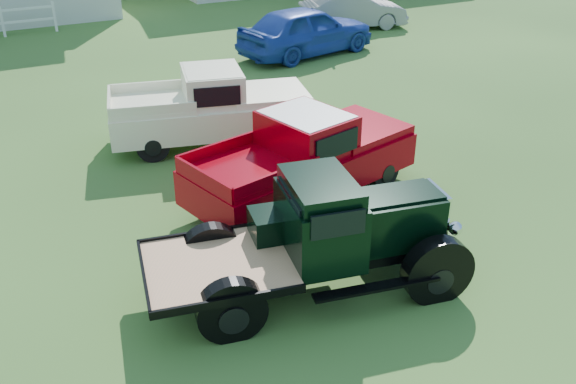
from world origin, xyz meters
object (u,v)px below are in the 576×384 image
vintage_flatbed (313,237)px  misc_car_blue (306,30)px  red_pickup (303,157)px  misc_car_grey (353,10)px  white_pickup (210,107)px

vintage_flatbed → misc_car_blue: size_ratio=1.00×
red_pickup → misc_car_grey: red_pickup is taller
red_pickup → white_pickup: 3.73m
white_pickup → misc_car_blue: 8.47m
red_pickup → misc_car_grey: bearing=39.5°
misc_car_grey → red_pickup: bearing=158.5°
white_pickup → misc_car_grey: 12.96m
white_pickup → vintage_flatbed: bearing=-82.9°
vintage_flatbed → misc_car_grey: vintage_flatbed is taller
red_pickup → misc_car_blue: red_pickup is taller
red_pickup → misc_car_grey: (8.95, 12.38, -0.23)m
white_pickup → misc_car_blue: (5.95, 6.03, -0.04)m
vintage_flatbed → white_pickup: vintage_flatbed is taller
vintage_flatbed → misc_car_blue: vintage_flatbed is taller
misc_car_grey → misc_car_blue: bearing=140.6°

